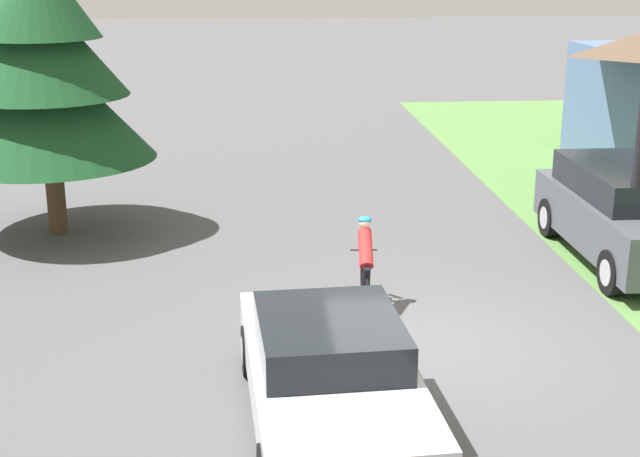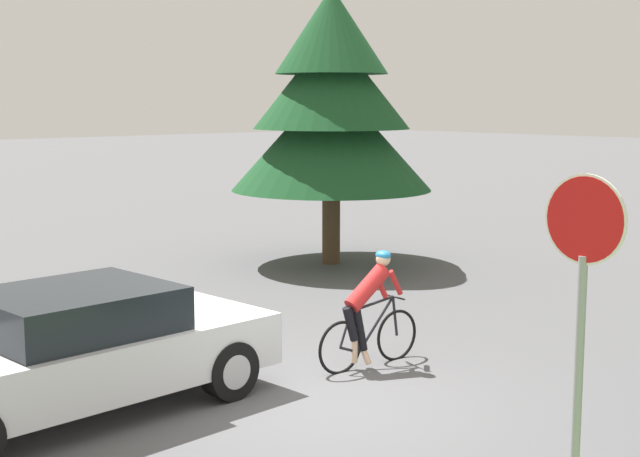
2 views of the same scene
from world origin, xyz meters
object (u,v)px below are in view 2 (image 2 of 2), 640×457
at_px(stop_sign, 582,291).
at_px(conifer_tall_near, 331,104).
at_px(sedan_left_lane, 71,352).
at_px(cyclist, 369,312).

relative_size(stop_sign, conifer_tall_near, 0.51).
height_order(sedan_left_lane, conifer_tall_near, conifer_tall_near).
bearing_deg(cyclist, sedan_left_lane, 169.66).
distance_m(sedan_left_lane, conifer_tall_near, 9.91).
distance_m(sedan_left_lane, stop_sign, 5.65).
xyz_separation_m(sedan_left_lane, stop_sign, (5.28, 1.52, 1.31)).
distance_m(cyclist, stop_sign, 5.04).
height_order(sedan_left_lane, cyclist, cyclist).
bearing_deg(cyclist, conifer_tall_near, 54.95).
bearing_deg(stop_sign, sedan_left_lane, 16.06).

